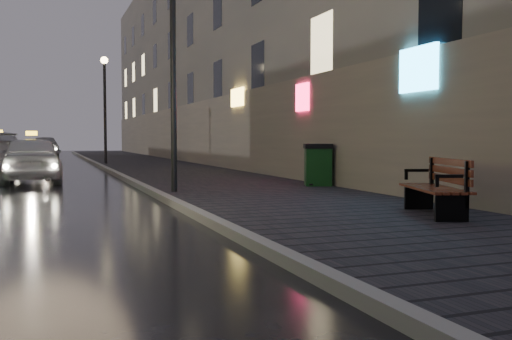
# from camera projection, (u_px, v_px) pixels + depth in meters

# --- Properties ---
(ground) EXTENTS (120.00, 120.00, 0.00)m
(ground) POSITION_uv_depth(u_px,v_px,m) (131.00, 250.00, 7.17)
(ground) COLOR black
(ground) RESTS_ON ground
(sidewalk) EXTENTS (4.60, 58.00, 0.15)m
(sidewalk) POSITION_uv_depth(u_px,v_px,m) (150.00, 165.00, 28.18)
(sidewalk) COLOR black
(sidewalk) RESTS_ON ground
(curb) EXTENTS (0.20, 58.00, 0.15)m
(curb) POSITION_uv_depth(u_px,v_px,m) (100.00, 166.00, 27.34)
(curb) COLOR slate
(curb) RESTS_ON ground
(building_near) EXTENTS (1.80, 50.00, 13.00)m
(building_near) POSITION_uv_depth(u_px,v_px,m) (193.00, 49.00, 32.67)
(building_near) COLOR #605B54
(building_near) RESTS_ON ground
(lamp_near) EXTENTS (0.36, 0.36, 5.28)m
(lamp_near) POSITION_uv_depth(u_px,v_px,m) (173.00, 49.00, 13.23)
(lamp_near) COLOR black
(lamp_near) RESTS_ON sidewalk
(lamp_far) EXTENTS (0.36, 0.36, 5.28)m
(lamp_far) POSITION_uv_depth(u_px,v_px,m) (105.00, 96.00, 28.21)
(lamp_far) COLOR black
(lamp_far) RESTS_ON sidewalk
(bench) EXTENTS (1.16, 1.93, 0.93)m
(bench) POSITION_uv_depth(u_px,v_px,m) (439.00, 187.00, 9.30)
(bench) COLOR black
(bench) RESTS_ON sidewalk
(trash_bin) EXTENTS (0.93, 0.93, 1.11)m
(trash_bin) POSITION_uv_depth(u_px,v_px,m) (318.00, 164.00, 15.12)
(trash_bin) COLOR black
(trash_bin) RESTS_ON sidewalk
(taxi_near) EXTENTS (1.79, 4.39, 1.49)m
(taxi_near) POSITION_uv_depth(u_px,v_px,m) (32.00, 159.00, 17.94)
(taxi_near) COLOR silver
(taxi_near) RESTS_ON ground
(taxi_mid) EXTENTS (2.43, 5.87, 1.70)m
(taxi_mid) POSITION_uv_depth(u_px,v_px,m) (0.00, 149.00, 29.68)
(taxi_mid) COLOR #B8B8BF
(taxi_mid) RESTS_ON ground
(car_far) EXTENTS (2.22, 4.84, 1.61)m
(car_far) POSITION_uv_depth(u_px,v_px,m) (45.00, 146.00, 43.70)
(car_far) COLOR gray
(car_far) RESTS_ON ground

